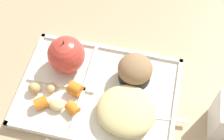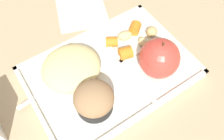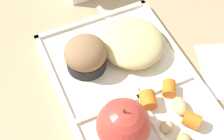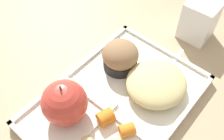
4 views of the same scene
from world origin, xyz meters
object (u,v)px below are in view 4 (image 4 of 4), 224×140
at_px(green_apple, 65,103).
at_px(milk_carton, 199,20).
at_px(plastic_fork, 163,76).
at_px(lunch_tray, 117,102).
at_px(bran_muffin, 120,57).

bearing_deg(green_apple, milk_carton, -10.83).
bearing_deg(green_apple, plastic_fork, -24.27).
relative_size(green_apple, plastic_fork, 0.58).
height_order(green_apple, plastic_fork, green_apple).
xyz_separation_m(lunch_tray, bran_muffin, (0.07, 0.05, 0.04)).
bearing_deg(bran_muffin, plastic_fork, -66.12).
height_order(lunch_tray, bran_muffin, bran_muffin).
bearing_deg(milk_carton, lunch_tray, 174.40).
height_order(lunch_tray, green_apple, green_apple).
bearing_deg(milk_carton, green_apple, 167.25).
xyz_separation_m(lunch_tray, green_apple, (-0.09, 0.05, 0.05)).
distance_m(lunch_tray, plastic_fork, 0.12).
bearing_deg(lunch_tray, milk_carton, -3.69).
relative_size(lunch_tray, green_apple, 3.77).
relative_size(bran_muffin, plastic_fork, 0.48).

